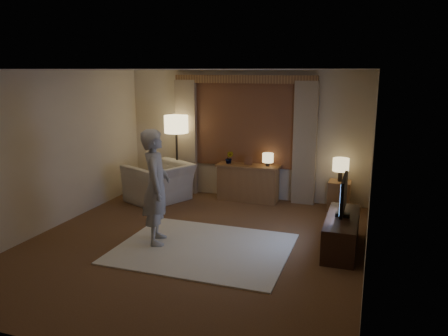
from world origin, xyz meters
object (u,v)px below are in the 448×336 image
at_px(sideboard, 248,184).
at_px(tv_stand, 341,233).
at_px(armchair, 159,183).
at_px(side_table, 339,196).
at_px(person, 156,187).

xyz_separation_m(sideboard, tv_stand, (1.99, -1.94, -0.10)).
bearing_deg(armchair, tv_stand, 95.14).
bearing_deg(sideboard, tv_stand, -44.29).
relative_size(sideboard, side_table, 2.14).
height_order(tv_stand, person, person).
xyz_separation_m(sideboard, person, (-0.68, -2.62, 0.54)).
relative_size(tv_stand, person, 0.81).
bearing_deg(person, armchair, 4.09).
distance_m(sideboard, tv_stand, 2.78).
distance_m(sideboard, side_table, 1.80).
xyz_separation_m(armchair, person, (0.99, -2.00, 0.51)).
bearing_deg(side_table, tv_stand, -84.28).
bearing_deg(armchair, person, 51.32).
distance_m(armchair, person, 2.29).
height_order(armchair, side_table, armchair).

